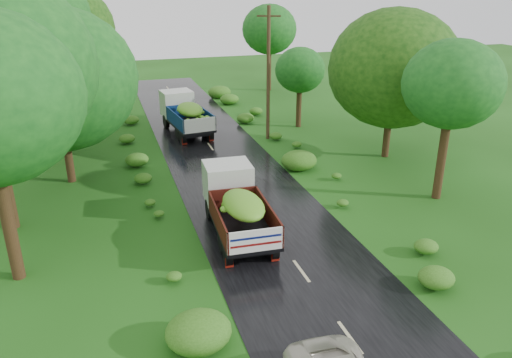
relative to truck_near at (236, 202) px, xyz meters
name	(u,v)px	position (x,y,z in m)	size (l,w,h in m)	color
ground	(350,338)	(1.52, -7.81, -1.46)	(120.00, 120.00, 0.00)	#163F0D
road	(292,258)	(1.52, -2.81, -1.45)	(6.50, 80.00, 0.02)	black
road_lines	(283,246)	(1.52, -1.81, -1.44)	(0.12, 69.60, 0.00)	#BFB78C
truck_near	(236,202)	(0.00, 0.00, 0.00)	(2.46, 6.24, 2.58)	black
truck_far	(185,112)	(0.53, 16.05, 0.06)	(3.00, 6.61, 2.68)	black
utility_pole	(268,73)	(5.77, 12.79, 3.11)	(1.47, 0.72, 8.88)	#382616
trees_left	(36,50)	(-8.45, 13.45, 5.13)	(6.50, 32.18, 9.50)	black
trees_right	(346,59)	(10.97, 11.83, 3.95)	(6.02, 30.75, 7.36)	black
shrubs	(234,173)	(1.52, 6.19, -1.11)	(11.90, 44.00, 0.70)	#295C15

